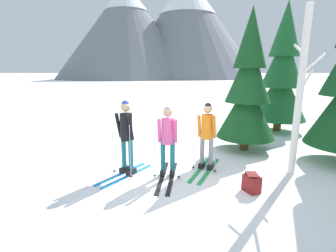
# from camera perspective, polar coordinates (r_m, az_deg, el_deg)

# --- Properties ---
(ground_plane) EXTENTS (400.00, 400.00, 0.00)m
(ground_plane) POSITION_cam_1_polar(r_m,az_deg,el_deg) (5.94, 0.40, -11.12)
(ground_plane) COLOR white
(skier_in_black) EXTENTS (1.16, 1.50, 1.74)m
(skier_in_black) POSITION_cam_1_polar(r_m,az_deg,el_deg) (5.79, -9.47, -1.90)
(skier_in_black) COLOR #1E84D1
(skier_in_black) RESTS_ON ground
(skier_in_pink) EXTENTS (0.61, 1.80, 1.63)m
(skier_in_pink) POSITION_cam_1_polar(r_m,az_deg,el_deg) (5.62, -0.09, -3.03)
(skier_in_pink) COLOR black
(skier_in_pink) RESTS_ON ground
(skier_in_orange) EXTENTS (0.97, 1.70, 1.64)m
(skier_in_orange) POSITION_cam_1_polar(r_m,az_deg,el_deg) (6.09, 8.82, -1.85)
(skier_in_orange) COLOR green
(skier_in_orange) RESTS_ON ground
(pine_tree_near) EXTENTS (2.03, 2.03, 4.90)m
(pine_tree_near) POSITION_cam_1_polar(r_m,az_deg,el_deg) (10.76, 24.48, 10.69)
(pine_tree_near) COLOR #51381E
(pine_tree_near) RESTS_ON ground
(pine_tree_mid) EXTENTS (1.71, 1.71, 4.13)m
(pine_tree_mid) POSITION_cam_1_polar(r_m,az_deg,el_deg) (7.78, 17.71, 8.30)
(pine_tree_mid) COLOR #51381E
(pine_tree_mid) RESTS_ON ground
(birch_tree_tall) EXTENTS (0.43, 1.26, 3.75)m
(birch_tree_tall) POSITION_cam_1_polar(r_m,az_deg,el_deg) (6.29, 27.81, 6.82)
(birch_tree_tall) COLOR silver
(birch_tree_tall) RESTS_ON ground
(backpack_on_snow_front) EXTENTS (0.35, 0.39, 0.38)m
(backpack_on_snow_front) POSITION_cam_1_polar(r_m,az_deg,el_deg) (5.41, 18.45, -12.16)
(backpack_on_snow_front) COLOR maroon
(backpack_on_snow_front) RESTS_ON ground
(mountain_ridge_distant) EXTENTS (59.56, 48.40, 29.30)m
(mountain_ridge_distant) POSITION_cam_1_polar(r_m,az_deg,el_deg) (79.41, -1.05, 21.24)
(mountain_ridge_distant) COLOR slate
(mountain_ridge_distant) RESTS_ON ground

